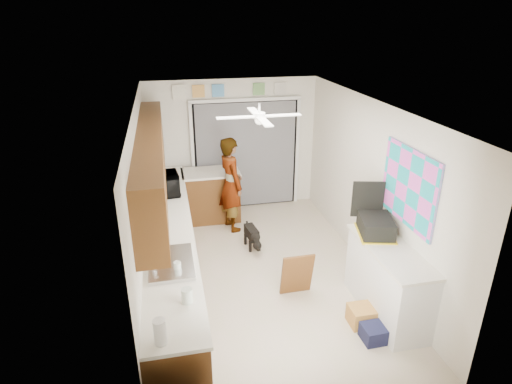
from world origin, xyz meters
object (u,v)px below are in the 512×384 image
navy_crate (376,333)px  dog (251,236)px  suitcase (376,226)px  cardboard_box (365,315)px  man (231,184)px  paper_towel_roll (160,332)px  microwave (166,184)px

navy_crate → dog: size_ratio=0.61×
suitcase → cardboard_box: size_ratio=1.38×
man → dog: man is taller
paper_towel_roll → man: man is taller
dog → paper_towel_roll: bearing=-122.1°
microwave → dog: size_ratio=1.09×
cardboard_box → dog: dog is taller
microwave → suitcase: bearing=-132.5°
cardboard_box → man: (-1.19, 2.91, 0.72)m
microwave → cardboard_box: microwave is taller
navy_crate → man: man is taller
man → dog: size_ratio=3.24×
paper_towel_roll → cardboard_box: bearing=20.3°
man → dog: (0.20, -0.77, -0.64)m
cardboard_box → dog: size_ratio=0.74×
suitcase → navy_crate: bearing=-96.4°
suitcase → paper_towel_roll: bearing=-138.0°
microwave → navy_crate: microwave is taller
navy_crate → dog: bearing=112.1°
microwave → suitcase: 3.25m
paper_towel_roll → navy_crate: paper_towel_roll is taller
paper_towel_roll → man: bearing=72.2°
paper_towel_roll → man: (1.22, 3.80, -0.22)m
suitcase → man: (-1.51, 2.36, -0.21)m
navy_crate → dog: 2.64m
dog → navy_crate: bearing=-74.8°
microwave → navy_crate: size_ratio=1.76×
paper_towel_roll → navy_crate: size_ratio=0.76×
microwave → paper_towel_roll: size_ratio=2.32×
cardboard_box → man: 3.22m
suitcase → man: size_ratio=0.32×
microwave → navy_crate: bearing=-146.5°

